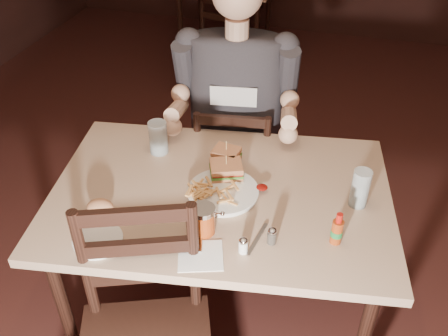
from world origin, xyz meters
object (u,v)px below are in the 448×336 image
(dinner_plate, at_px, (223,193))
(chair_far, at_px, (235,168))
(hot_sauce, at_px, (337,228))
(diner, at_px, (235,84))
(bg_chair_near, at_px, (207,43))
(syrup_dispenser, at_px, (203,220))
(glass_right, at_px, (360,188))
(main_table, at_px, (221,206))
(side_plate, at_px, (98,241))
(glass_left, at_px, (158,138))

(dinner_plate, bearing_deg, chair_far, 100.40)
(dinner_plate, height_order, hot_sauce, hot_sauce)
(diner, bearing_deg, bg_chair_near, 103.01)
(hot_sauce, distance_m, syrup_dispenser, 0.46)
(chair_far, xyz_separation_m, glass_right, (0.61, -0.52, 0.42))
(main_table, distance_m, bg_chair_near, 2.26)
(glass_right, height_order, side_plate, glass_right)
(glass_left, distance_m, syrup_dispenser, 0.53)
(chair_far, bearing_deg, syrup_dispenser, 87.83)
(hot_sauce, relative_size, syrup_dispenser, 1.16)
(dinner_plate, height_order, syrup_dispenser, syrup_dispenser)
(dinner_plate, distance_m, glass_right, 0.51)
(chair_far, relative_size, glass_right, 5.58)
(main_table, height_order, syrup_dispenser, syrup_dispenser)
(glass_right, bearing_deg, diner, 142.12)
(bg_chair_near, distance_m, side_plate, 2.56)
(main_table, height_order, side_plate, side_plate)
(chair_far, relative_size, bg_chair_near, 1.02)
(side_plate, bearing_deg, glass_right, 28.22)
(dinner_plate, height_order, glass_right, glass_right)
(side_plate, bearing_deg, diner, 75.50)
(bg_chair_near, distance_m, dinner_plate, 2.29)
(main_table, distance_m, side_plate, 0.51)
(chair_far, distance_m, hot_sauce, 1.01)
(diner, bearing_deg, side_plate, -113.79)
(diner, height_order, syrup_dispenser, diner)
(hot_sauce, bearing_deg, dinner_plate, 162.81)
(chair_far, relative_size, diner, 0.85)
(bg_chair_near, bearing_deg, main_table, -56.03)
(bg_chair_near, height_order, glass_left, glass_left)
(dinner_plate, bearing_deg, syrup_dispenser, -92.30)
(diner, xyz_separation_m, glass_left, (-0.24, -0.36, -0.11))
(side_plate, bearing_deg, bg_chair_near, 99.25)
(main_table, relative_size, glass_left, 9.83)
(chair_far, bearing_deg, main_table, 90.05)
(glass_right, relative_size, syrup_dispenser, 1.39)
(bg_chair_near, distance_m, diner, 1.78)
(main_table, distance_m, syrup_dispenser, 0.26)
(main_table, xyz_separation_m, side_plate, (-0.33, -0.38, 0.08))
(bg_chair_near, xyz_separation_m, hot_sauce, (1.19, -2.27, 0.41))
(dinner_plate, height_order, side_plate, dinner_plate)
(glass_right, bearing_deg, hot_sauce, -104.76)
(diner, xyz_separation_m, syrup_dispenser, (0.09, -0.77, -0.13))
(bg_chair_near, distance_m, syrup_dispenser, 2.49)
(diner, relative_size, dinner_plate, 3.77)
(dinner_plate, bearing_deg, glass_left, 150.13)
(glass_right, height_order, hot_sauce, glass_right)
(main_table, bearing_deg, syrup_dispenser, -88.82)
(diner, xyz_separation_m, hot_sauce, (0.55, -0.69, -0.12))
(dinner_plate, relative_size, side_plate, 1.60)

